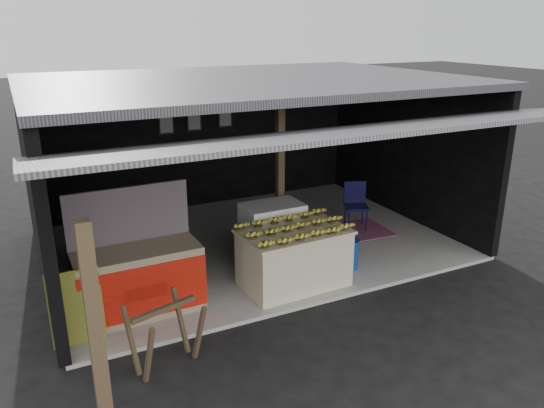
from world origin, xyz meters
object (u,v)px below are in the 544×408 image
sawhorse (165,330)px  white_crate (272,235)px  banana_table (294,258)px  water_barrel (349,255)px  neighbor_stall (138,277)px  plastic_chair (355,201)px

sawhorse → white_crate: bearing=23.0°
banana_table → water_barrel: bearing=3.4°
white_crate → sawhorse: 2.99m
white_crate → neighbor_stall: 2.38m
neighbor_stall → white_crate: bearing=12.3°
banana_table → white_crate: bearing=86.0°
white_crate → water_barrel: size_ratio=2.26×
plastic_chair → sawhorse: bearing=-126.4°
banana_table → sawhorse: size_ratio=1.86×
white_crate → water_barrel: (1.06, -0.67, -0.30)m
sawhorse → banana_table: bearing=9.6°
neighbor_stall → banana_table: bearing=-6.7°
white_crate → neighbor_stall: neighbor_stall is taller
banana_table → sawhorse: bearing=-156.8°
white_crate → neighbor_stall: bearing=-167.5°
banana_table → neighbor_stall: neighbor_stall is taller
neighbor_stall → plastic_chair: (4.56, 1.39, 0.02)m
banana_table → white_crate: white_crate is taller
banana_table → sawhorse: banana_table is taller
sawhorse → water_barrel: size_ratio=1.88×
banana_table → plastic_chair: 2.78m
white_crate → sawhorse: size_ratio=1.20×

